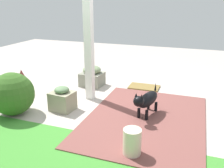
# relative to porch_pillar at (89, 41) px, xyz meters

# --- Properties ---
(ground_plane) EXTENTS (12.00, 12.00, 0.00)m
(ground_plane) POSITION_rel_porch_pillar_xyz_m (-0.44, 0.19, -1.09)
(ground_plane) COLOR #B5A99F
(brick_path) EXTENTS (1.80, 2.40, 0.02)m
(brick_path) POSITION_rel_porch_pillar_xyz_m (-1.18, 0.51, -1.08)
(brick_path) COLOR brown
(brick_path) RESTS_ON ground
(porch_pillar) EXTENTS (0.14, 0.14, 2.18)m
(porch_pillar) POSITION_rel_porch_pillar_xyz_m (0.00, 0.00, 0.00)
(porch_pillar) COLOR white
(porch_pillar) RESTS_ON ground
(stone_planter_nearest) EXTENTS (0.49, 0.43, 0.44)m
(stone_planter_nearest) POSITION_rel_porch_pillar_xyz_m (0.27, -0.68, -0.88)
(stone_planter_nearest) COLOR gray
(stone_planter_nearest) RESTS_ON ground
(stone_planter_mid) EXTENTS (0.41, 0.37, 0.42)m
(stone_planter_mid) POSITION_rel_porch_pillar_xyz_m (0.23, 0.63, -0.90)
(stone_planter_mid) COLOR gray
(stone_planter_mid) RESTS_ON ground
(round_shrub) EXTENTS (0.70, 0.70, 0.70)m
(round_shrub) POSITION_rel_porch_pillar_xyz_m (0.91, 1.04, -0.74)
(round_shrub) COLOR #345E20
(round_shrub) RESTS_ON ground
(terracotta_pot_spiky) EXTENTS (0.30, 0.30, 0.51)m
(terracotta_pot_spiky) POSITION_rel_porch_pillar_xyz_m (1.33, 0.27, -0.85)
(terracotta_pot_spiky) COLOR #AC5D42
(terracotta_pot_spiky) RESTS_ON ground
(dog) EXTENTS (0.32, 0.72, 0.49)m
(dog) POSITION_rel_porch_pillar_xyz_m (-1.17, 0.40, -0.81)
(dog) COLOR black
(dog) RESTS_ON ground
(ceramic_urn) EXTENTS (0.22, 0.22, 0.35)m
(ceramic_urn) POSITION_rel_porch_pillar_xyz_m (-1.23, 1.48, -0.92)
(ceramic_urn) COLOR beige
(ceramic_urn) RESTS_ON ground
(doormat) EXTENTS (0.63, 0.39, 0.03)m
(doormat) POSITION_rel_porch_pillar_xyz_m (-0.84, -0.92, -1.08)
(doormat) COLOR olive
(doormat) RESTS_ON ground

